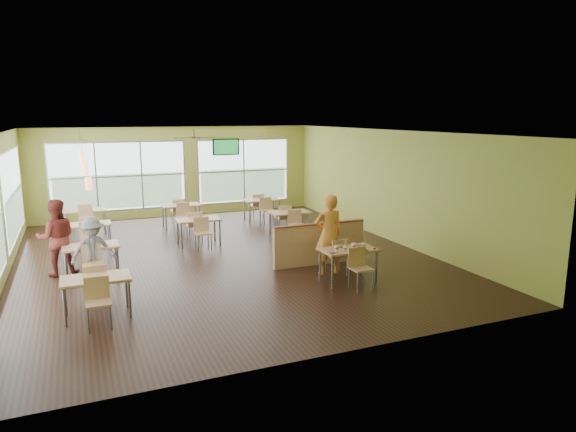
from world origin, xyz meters
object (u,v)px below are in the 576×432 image
object	(u,v)px
main_table	(348,254)
half_wall_divider	(319,243)
food_basket	(361,246)
man_plaid	(328,235)

from	to	relation	value
main_table	half_wall_divider	world-z (taller)	half_wall_divider
main_table	food_basket	bearing A→B (deg)	3.69
half_wall_divider	food_basket	bearing A→B (deg)	-77.06
food_basket	man_plaid	bearing A→B (deg)	127.02
main_table	half_wall_divider	size ratio (longest dim) A/B	0.63
half_wall_divider	food_basket	distance (m)	1.49
main_table	man_plaid	size ratio (longest dim) A/B	0.81
half_wall_divider	food_basket	xyz separation A→B (m)	(0.33, -1.43, 0.25)
half_wall_divider	man_plaid	world-z (taller)	man_plaid
man_plaid	food_basket	distance (m)	0.82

